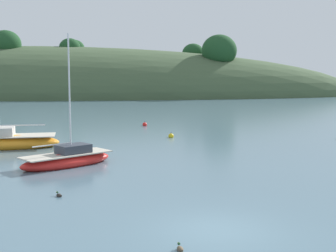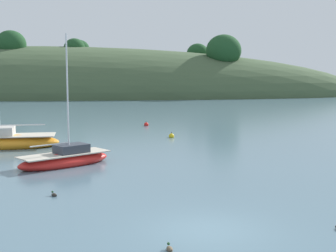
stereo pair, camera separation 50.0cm
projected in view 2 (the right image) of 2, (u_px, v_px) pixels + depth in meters
ground_plane at (208, 230)px, 15.47m from camera, size 400.00×400.00×0.00m
far_shoreline_hill at (36, 96)px, 103.46m from camera, size 150.00×36.00×24.96m
sailboat_navy_dinghy at (5, 142)px, 32.46m from camera, size 7.52×3.27×9.58m
sailboat_cream_ketch at (65, 159)px, 26.29m from camera, size 5.53×4.90×7.55m
mooring_buoy_channel at (146, 125)px, 45.87m from camera, size 0.44×0.44×0.54m
mooring_buoy_outer at (171, 136)px, 37.56m from camera, size 0.44×0.44×0.54m
duck_straggler at (54, 195)px, 19.75m from camera, size 0.35×0.39×0.24m
duck_lone_left at (170, 249)px, 13.70m from camera, size 0.23×0.43×0.24m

